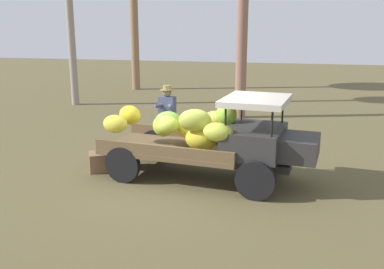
% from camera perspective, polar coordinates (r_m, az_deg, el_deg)
% --- Properties ---
extents(ground_plane, '(60.00, 60.00, 0.00)m').
position_cam_1_polar(ground_plane, '(9.29, -0.93, -6.03)').
color(ground_plane, brown).
extents(truck, '(4.58, 2.14, 1.82)m').
position_cam_1_polar(truck, '(9.06, 2.86, -0.42)').
color(truck, '#2F2E2F').
rests_on(truck, ground).
extents(farmer, '(0.52, 0.47, 1.76)m').
position_cam_1_polar(farmer, '(10.94, -3.26, 2.55)').
color(farmer, '#486070').
rests_on(farmer, ground).
extents(wooden_crate, '(0.60, 0.62, 0.42)m').
position_cam_1_polar(wooden_crate, '(10.04, -12.09, -3.52)').
color(wooden_crate, '#856147').
rests_on(wooden_crate, ground).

